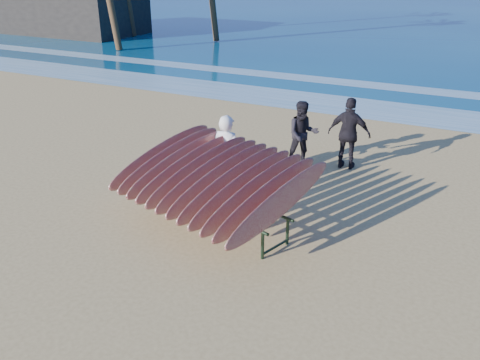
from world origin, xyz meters
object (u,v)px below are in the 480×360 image
(person_white, at_px, (227,156))
(person_dark_a, at_px, (303,134))
(surfboard_rack, at_px, (214,178))
(person_dark_b, at_px, (349,134))
(building, at_px, (71,1))

(person_white, height_order, person_dark_a, person_white)
(surfboard_rack, xyz_separation_m, person_white, (-0.39, 1.21, -0.06))
(person_white, bearing_deg, surfboard_rack, 108.26)
(person_dark_a, distance_m, person_dark_b, 1.07)
(surfboard_rack, height_order, person_white, person_white)
(building, bearing_deg, surfboard_rack, -41.29)
(person_white, relative_size, person_dark_a, 1.11)
(person_white, xyz_separation_m, person_dark_a, (0.81, 2.29, -0.08))
(person_dark_a, bearing_deg, person_white, -140.12)
(person_white, relative_size, person_dark_b, 1.02)
(surfboard_rack, bearing_deg, person_dark_a, 100.22)
(building, bearing_deg, person_white, -39.95)
(person_white, xyz_separation_m, building, (-21.29, 17.84, 1.15))
(surfboard_rack, bearing_deg, building, 155.63)
(person_dark_a, height_order, person_dark_b, person_dark_b)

